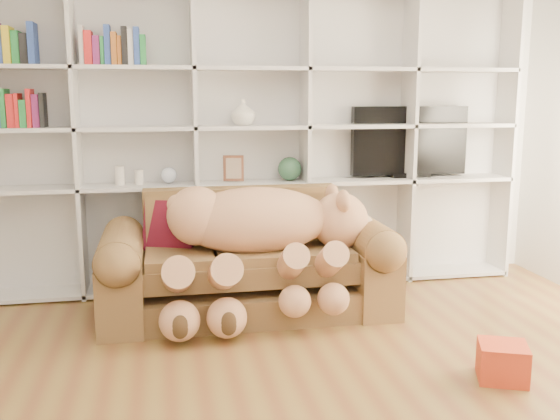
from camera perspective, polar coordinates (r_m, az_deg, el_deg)
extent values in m
cube|color=silver|center=(5.16, -3.01, 8.25)|extent=(5.00, 0.02, 2.70)
cube|color=silver|center=(5.13, -2.94, 6.56)|extent=(4.40, 0.03, 2.40)
cube|color=silver|center=(4.96, -18.04, 5.92)|extent=(0.03, 0.35, 2.40)
cube|color=silver|center=(4.93, -7.78, 6.31)|extent=(0.03, 0.35, 2.40)
cube|color=silver|center=(5.05, 2.29, 6.51)|extent=(0.03, 0.35, 2.40)
cube|color=silver|center=(5.32, 11.61, 6.51)|extent=(0.03, 0.35, 2.40)
cube|color=silver|center=(5.72, 19.84, 6.37)|extent=(0.03, 0.35, 2.40)
cube|color=silver|center=(5.19, -2.57, -6.55)|extent=(4.40, 0.35, 0.03)
cube|color=silver|center=(5.01, -2.65, 2.44)|extent=(4.40, 0.35, 0.03)
cube|color=silver|center=(4.97, -2.69, 7.59)|extent=(4.40, 0.35, 0.03)
cube|color=silver|center=(4.96, -2.74, 12.78)|extent=(4.40, 0.35, 0.03)
cube|color=brown|center=(4.55, -2.90, -8.09)|extent=(1.96, 0.79, 0.21)
cube|color=brown|center=(4.44, -2.90, -4.40)|extent=(1.46, 0.65, 0.28)
cube|color=brown|center=(4.75, -3.55, -0.98)|extent=(1.46, 0.19, 0.51)
cube|color=brown|center=(4.47, -14.21, -6.67)|extent=(0.30, 0.89, 0.51)
cube|color=brown|center=(4.70, 7.80, -5.60)|extent=(0.30, 0.89, 0.51)
cylinder|color=brown|center=(4.41, -14.36, -3.47)|extent=(0.30, 0.84, 0.30)
cylinder|color=brown|center=(4.64, 7.88, -2.54)|extent=(0.30, 0.84, 0.30)
ellipsoid|color=tan|center=(4.36, -2.26, -0.93)|extent=(1.07, 0.52, 0.46)
sphere|color=tan|center=(4.31, -7.63, -0.53)|extent=(0.41, 0.41, 0.41)
sphere|color=tan|center=(4.50, 5.47, -0.98)|extent=(0.41, 0.41, 0.41)
sphere|color=#D4B28C|center=(4.55, 7.36, -1.59)|extent=(0.20, 0.20, 0.20)
sphere|color=#392614|center=(4.58, 8.30, -1.66)|extent=(0.06, 0.06, 0.06)
ellipsoid|color=tan|center=(4.32, 5.81, 0.80)|extent=(0.10, 0.16, 0.16)
ellipsoid|color=tan|center=(4.60, 4.78, 1.40)|extent=(0.10, 0.16, 0.16)
sphere|color=tan|center=(4.29, -9.39, 0.50)|extent=(0.14, 0.14, 0.14)
cylinder|color=tan|center=(4.16, 0.94, -5.04)|extent=(0.18, 0.49, 0.36)
cylinder|color=tan|center=(4.22, 4.40, -4.85)|extent=(0.18, 0.49, 0.36)
cylinder|color=tan|center=(4.09, -9.35, -6.01)|extent=(0.20, 0.57, 0.42)
cylinder|color=tan|center=(4.10, -5.19, -5.84)|extent=(0.20, 0.57, 0.42)
sphere|color=tan|center=(4.07, 1.39, -8.39)|extent=(0.21, 0.21, 0.21)
sphere|color=tan|center=(4.13, 4.94, -8.14)|extent=(0.21, 0.21, 0.21)
sphere|color=tan|center=(4.01, -9.17, -9.94)|extent=(0.26, 0.26, 0.26)
sphere|color=tan|center=(4.03, -4.90, -9.75)|extent=(0.26, 0.26, 0.26)
cube|color=maroon|center=(4.55, -9.99, -1.48)|extent=(0.41, 0.32, 0.38)
cube|color=red|center=(3.75, 19.68, -12.95)|extent=(0.33, 0.32, 0.21)
cube|color=black|center=(5.39, 11.74, 6.23)|extent=(1.00, 0.08, 0.57)
cube|color=black|center=(5.41, 11.63, 3.22)|extent=(0.33, 0.18, 0.04)
cube|color=brown|center=(4.98, -4.27, 3.84)|extent=(0.16, 0.05, 0.20)
sphere|color=#2C553A|center=(5.05, 0.89, 3.79)|extent=(0.19, 0.19, 0.19)
cylinder|color=silver|center=(4.96, -14.43, 3.06)|extent=(0.09, 0.09, 0.15)
cylinder|color=silver|center=(4.95, -12.77, 2.94)|extent=(0.07, 0.07, 0.11)
sphere|color=silver|center=(4.95, -10.13, 3.16)|extent=(0.13, 0.13, 0.13)
imported|color=white|center=(4.95, -3.38, 8.91)|extent=(0.22, 0.22, 0.20)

